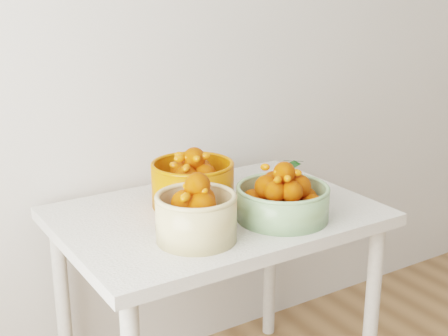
{
  "coord_description": "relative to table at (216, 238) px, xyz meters",
  "views": [
    {
      "loc": [
        -1.36,
        -0.0,
        1.49
      ],
      "look_at": [
        -0.4,
        1.52,
        0.92
      ],
      "focal_mm": 50.0,
      "sensor_mm": 36.0,
      "label": 1
    }
  ],
  "objects": [
    {
      "name": "table",
      "position": [
        0.0,
        0.0,
        0.0
      ],
      "size": [
        1.0,
        0.7,
        0.75
      ],
      "color": "silver",
      "rests_on": "ground"
    },
    {
      "name": "bowl_cream",
      "position": [
        -0.17,
        -0.17,
        0.17
      ],
      "size": [
        0.29,
        0.29,
        0.2
      ],
      "rotation": [
        0.0,
        0.0,
        -0.31
      ],
      "color": "#D2BA81",
      "rests_on": "table"
    },
    {
      "name": "bowl_green",
      "position": [
        0.14,
        -0.17,
        0.16
      ],
      "size": [
        0.3,
        0.3,
        0.19
      ],
      "rotation": [
        0.0,
        0.0,
        -0.05
      ],
      "color": "#85AE79",
      "rests_on": "table"
    },
    {
      "name": "bowl_orange",
      "position": [
        -0.04,
        0.09,
        0.17
      ],
      "size": [
        0.31,
        0.31,
        0.2
      ],
      "rotation": [
        0.0,
        0.0,
        -0.14
      ],
      "color": "#CF5609",
      "rests_on": "table"
    }
  ]
}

